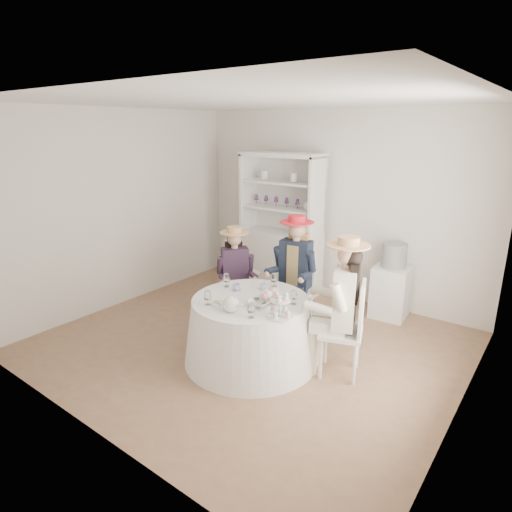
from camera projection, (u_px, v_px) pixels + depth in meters
The scene contains 23 objects.
ground at pixel (251, 343), 5.05m from camera, with size 4.50×4.50×0.00m, color brown.
ceiling at pixel (250, 101), 4.27m from camera, with size 4.50×4.50×0.00m, color white.
wall_back at pixel (335, 206), 6.19m from camera, with size 4.50×4.50×0.00m, color silver.
wall_front at pixel (84, 283), 3.13m from camera, with size 4.50×4.50×0.00m, color silver.
wall_left at pixel (123, 209), 5.95m from camera, with size 4.50×4.50×0.00m, color silver.
wall_right at pixel (476, 272), 3.37m from camera, with size 4.50×4.50×0.00m, color silver.
tea_table at pixel (251, 330), 4.60m from camera, with size 1.44×1.44×0.71m.
hutch at pixel (281, 243), 6.52m from camera, with size 1.30×0.62×2.10m.
side_table at pixel (390, 292), 5.68m from camera, with size 0.45×0.45×0.69m, color silver.
hatbox at pixel (394, 255), 5.53m from camera, with size 0.32×0.32×0.32m, color black.
guest_left at pixel (235, 270), 5.38m from camera, with size 0.55×0.53×1.27m.
guest_mid at pixel (295, 266), 5.21m from camera, with size 0.54×0.56×1.45m.
guest_right at pixel (342, 299), 4.20m from camera, with size 0.60×0.55×1.46m.
spare_chair at pixel (238, 269), 6.16m from camera, with size 0.44×0.44×0.90m.
teacup_a at pixel (237, 288), 4.71m from camera, with size 0.09×0.09×0.07m, color white.
teacup_b at pixel (263, 287), 4.74m from camera, with size 0.07×0.07×0.06m, color white.
teacup_c at pixel (278, 300), 4.37m from camera, with size 0.08×0.08×0.06m, color white.
flower_bowl at pixel (259, 304), 4.30m from camera, with size 0.22×0.22×0.06m, color white.
flower_arrangement at pixel (268, 294), 4.36m from camera, with size 0.20×0.20×0.07m.
table_teapot at pixel (231, 304), 4.17m from camera, with size 0.23×0.16×0.17m.
sandwich_plate at pixel (223, 303), 4.36m from camera, with size 0.23×0.23×0.05m.
cupcake_stand at pixel (280, 308), 4.04m from camera, with size 0.25×0.25×0.24m.
stemware_set at pixel (251, 292), 4.47m from camera, with size 0.95×0.92×0.15m.
Camera 1 is at (2.77, -3.60, 2.44)m, focal length 30.00 mm.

